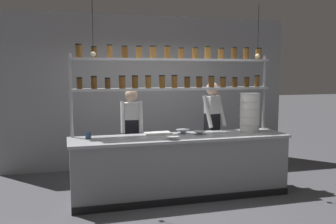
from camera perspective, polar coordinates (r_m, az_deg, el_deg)
ground_plane at (r=5.83m, az=1.89°, el=-12.62°), size 40.00×40.00×0.00m
back_wall at (r=7.43m, az=-2.62°, el=3.09°), size 5.69×0.12×2.94m
prep_counter at (r=5.70m, az=1.91°, el=-8.25°), size 3.29×0.76×0.92m
spice_shelf_unit at (r=5.83m, az=1.01°, el=5.64°), size 3.17×0.28×2.28m
chef_left at (r=6.12m, az=-5.55°, el=-2.90°), size 0.39×0.30×1.60m
chef_center at (r=6.38m, az=6.75°, el=-1.93°), size 0.42×0.35×1.70m
container_stack at (r=6.10m, az=12.36°, el=-0.04°), size 0.32×0.32×0.62m
cutting_board at (r=5.77m, az=-1.53°, el=-3.26°), size 0.40×0.26×0.02m
prep_bowl_near_left at (r=5.74m, az=4.83°, el=-3.19°), size 0.19×0.19×0.05m
prep_bowl_center_front at (r=5.31m, az=0.70°, el=-3.96°), size 0.19×0.19×0.05m
prep_bowl_center_back at (r=5.82m, az=2.29°, el=-3.01°), size 0.22×0.22×0.06m
serving_cup_front at (r=5.50m, az=-12.05°, el=-3.48°), size 0.08×0.08×0.10m
pendant_light_row at (r=5.52m, az=1.91°, el=9.17°), size 2.57×0.07×0.81m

